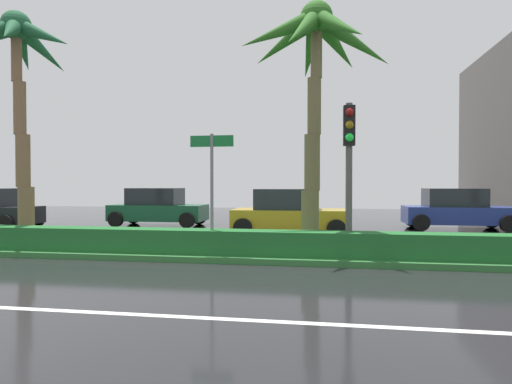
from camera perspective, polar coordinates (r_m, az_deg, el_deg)
ground_plane at (r=13.76m, az=-10.67°, el=-7.11°), size 90.00×42.00×0.10m
near_lane_divider_stripe at (r=7.66m, az=-29.19°, el=-13.39°), size 81.00×0.14×0.01m
median_strip at (r=12.82m, az=-12.19°, el=-7.15°), size 85.50×4.00×0.15m
median_hedge at (r=11.48m, az=-14.75°, el=-6.22°), size 76.50×0.70×0.60m
palm_tree_mid_left at (r=15.96m, az=-29.22°, el=15.09°), size 3.94×3.61×7.20m
palm_tree_centre_left at (r=12.62m, az=7.82°, el=17.82°), size 4.33×4.39×6.82m
traffic_signal_median_right at (r=10.67m, az=12.30°, el=5.40°), size 0.28×0.43×3.72m
street_name_sign at (r=10.71m, az=-5.91°, el=2.02°), size 1.10×0.08×3.00m
car_in_traffic_second at (r=20.13m, az=-12.97°, el=-2.04°), size 4.30×2.02×1.72m
car_in_traffic_third at (r=16.02m, az=4.49°, el=-2.79°), size 4.30×2.02×1.72m
car_in_traffic_fourth at (r=19.85m, az=25.14°, el=-2.15°), size 4.30×2.02×1.72m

